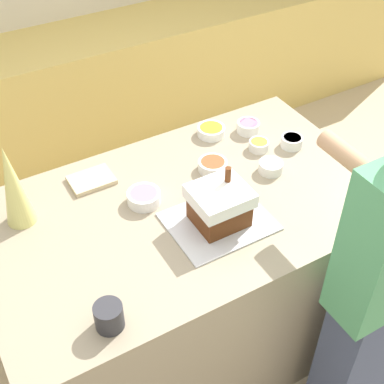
# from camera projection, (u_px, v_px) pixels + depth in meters

# --- Properties ---
(ground_plane) EXTENTS (12.00, 12.00, 0.00)m
(ground_plane) POSITION_uv_depth(u_px,v_px,m) (186.00, 336.00, 2.81)
(ground_plane) COLOR #C6B28E
(back_cabinet_block) EXTENTS (6.00, 0.60, 0.90)m
(back_cabinet_block) POSITION_uv_depth(u_px,v_px,m) (59.00, 105.00, 3.66)
(back_cabinet_block) COLOR #DBBC60
(back_cabinet_block) RESTS_ON ground_plane
(kitchen_island) EXTENTS (1.68, 0.99, 0.94)m
(kitchen_island) POSITION_uv_depth(u_px,v_px,m) (185.00, 279.00, 2.50)
(kitchen_island) COLOR gray
(kitchen_island) RESTS_ON ground_plane
(baking_tray) EXTENTS (0.40, 0.32, 0.01)m
(baking_tray) POSITION_uv_depth(u_px,v_px,m) (219.00, 221.00, 2.11)
(baking_tray) COLOR silver
(baking_tray) RESTS_ON kitchen_island
(gingerbread_house) EXTENTS (0.22, 0.20, 0.22)m
(gingerbread_house) POSITION_uv_depth(u_px,v_px,m) (220.00, 205.00, 2.06)
(gingerbread_house) COLOR #5B2D14
(gingerbread_house) RESTS_ON baking_tray
(decorative_tree) EXTENTS (0.12, 0.12, 0.36)m
(decorative_tree) POSITION_uv_depth(u_px,v_px,m) (13.00, 186.00, 2.01)
(decorative_tree) COLOR #DBD675
(decorative_tree) RESTS_ON kitchen_island
(candy_bowl_behind_tray) EXTENTS (0.14, 0.14, 0.05)m
(candy_bowl_behind_tray) POSITION_uv_depth(u_px,v_px,m) (144.00, 197.00, 2.19)
(candy_bowl_behind_tray) COLOR white
(candy_bowl_behind_tray) RESTS_ON kitchen_island
(candy_bowl_beside_tree) EXTENTS (0.13, 0.13, 0.05)m
(candy_bowl_beside_tree) POSITION_uv_depth(u_px,v_px,m) (213.00, 165.00, 2.35)
(candy_bowl_beside_tree) COLOR white
(candy_bowl_beside_tree) RESTS_ON kitchen_island
(candy_bowl_center_rear) EXTENTS (0.11, 0.11, 0.05)m
(candy_bowl_center_rear) POSITION_uv_depth(u_px,v_px,m) (248.00, 126.00, 2.56)
(candy_bowl_center_rear) COLOR white
(candy_bowl_center_rear) RESTS_ON kitchen_island
(candy_bowl_far_left) EXTENTS (0.10, 0.10, 0.05)m
(candy_bowl_far_left) POSITION_uv_depth(u_px,v_px,m) (292.00, 141.00, 2.48)
(candy_bowl_far_left) COLOR white
(candy_bowl_far_left) RESTS_ON kitchen_island
(candy_bowl_front_corner) EXTENTS (0.11, 0.11, 0.05)m
(candy_bowl_front_corner) POSITION_uv_depth(u_px,v_px,m) (271.00, 166.00, 2.34)
(candy_bowl_front_corner) COLOR white
(candy_bowl_front_corner) RESTS_ON kitchen_island
(candy_bowl_far_right) EXTENTS (0.09, 0.09, 0.04)m
(candy_bowl_far_right) POSITION_uv_depth(u_px,v_px,m) (259.00, 145.00, 2.46)
(candy_bowl_far_right) COLOR silver
(candy_bowl_far_right) RESTS_ON kitchen_island
(candy_bowl_near_tray_left) EXTENTS (0.13, 0.13, 0.04)m
(candy_bowl_near_tray_left) POSITION_uv_depth(u_px,v_px,m) (211.00, 131.00, 2.55)
(candy_bowl_near_tray_left) COLOR white
(candy_bowl_near_tray_left) RESTS_ON kitchen_island
(cookbook) EXTENTS (0.19, 0.14, 0.02)m
(cookbook) POSITION_uv_depth(u_px,v_px,m) (92.00, 180.00, 2.30)
(cookbook) COLOR #CCB78C
(cookbook) RESTS_ON kitchen_island
(mug) EXTENTS (0.10, 0.10, 0.10)m
(mug) POSITION_uv_depth(u_px,v_px,m) (109.00, 316.00, 1.73)
(mug) COLOR #2D2D33
(mug) RESTS_ON kitchen_island
(person) EXTENTS (0.44, 0.55, 1.67)m
(person) POSITION_uv_depth(u_px,v_px,m) (383.00, 287.00, 1.98)
(person) COLOR #424C6B
(person) RESTS_ON ground_plane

